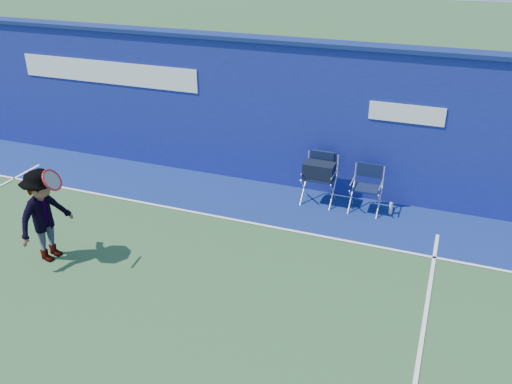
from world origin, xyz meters
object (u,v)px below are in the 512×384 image
at_px(directors_chair_right, 365,198).
at_px(water_bottle, 391,208).
at_px(tennis_player, 45,215).
at_px(directors_chair_left, 319,183).

relative_size(directors_chair_right, water_bottle, 3.80).
distance_m(water_bottle, tennis_player, 6.31).
bearing_deg(tennis_player, directors_chair_right, 37.39).
height_order(directors_chair_left, water_bottle, directors_chair_left).
xyz_separation_m(directors_chair_right, tennis_player, (-4.64, -3.54, 0.52)).
height_order(directors_chair_right, tennis_player, tennis_player).
relative_size(directors_chair_left, water_bottle, 4.20).
relative_size(directors_chair_right, tennis_player, 0.53).
distance_m(directors_chair_right, tennis_player, 5.86).
xyz_separation_m(directors_chair_right, water_bottle, (0.50, 0.06, -0.17)).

